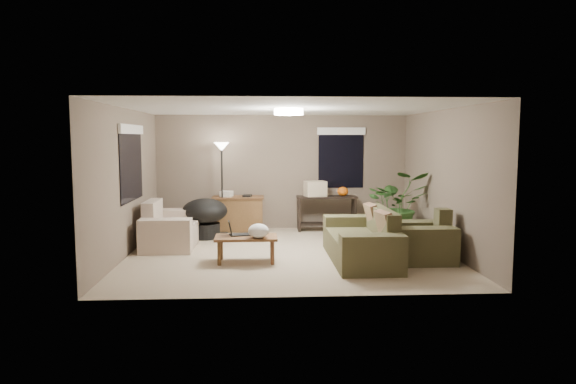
{
  "coord_description": "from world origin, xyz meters",
  "views": [
    {
      "loc": [
        -0.5,
        -8.79,
        2.0
      ],
      "look_at": [
        0.0,
        0.2,
        1.05
      ],
      "focal_mm": 32.0,
      "sensor_mm": 36.0,
      "label": 1
    }
  ],
  "objects": [
    {
      "name": "cardboard_box",
      "position": [
        0.7,
        2.15,
        0.91
      ],
      "size": [
        0.5,
        0.42,
        0.33
      ],
      "primitive_type": "cube",
      "rotation": [
        0.0,
        0.0,
        0.23
      ],
      "color": "beige",
      "rests_on": "console_table"
    },
    {
      "name": "desk_papers",
      "position": [
        -1.12,
        2.18,
        0.8
      ],
      "size": [
        0.71,
        0.31,
        0.12
      ],
      "color": "silver",
      "rests_on": "desk"
    },
    {
      "name": "window_back",
      "position": [
        1.3,
        2.48,
        1.79
      ],
      "size": [
        1.06,
        0.05,
        1.33
      ],
      "color": "black",
      "rests_on": "room_shell"
    },
    {
      "name": "coffee_table",
      "position": [
        -0.72,
        -0.61,
        0.36
      ],
      "size": [
        1.0,
        0.55,
        0.42
      ],
      "color": "brown",
      "rests_on": "ground"
    },
    {
      "name": "papasan_chair",
      "position": [
        -1.6,
        1.45,
        0.47
      ],
      "size": [
        1.03,
        1.03,
        0.8
      ],
      "color": "black",
      "rests_on": "ground"
    },
    {
      "name": "cat_scratching_post",
      "position": [
        2.41,
        0.13,
        0.21
      ],
      "size": [
        0.32,
        0.32,
        0.5
      ],
      "color": "tan",
      "rests_on": "ground"
    },
    {
      "name": "armchair",
      "position": [
        2.14,
        -0.67,
        0.3
      ],
      "size": [
        0.95,
        1.0,
        0.85
      ],
      "color": "#4E4C2F",
      "rests_on": "ground"
    },
    {
      "name": "houseplant",
      "position": [
        2.21,
        1.14,
        0.53
      ],
      "size": [
        1.23,
        1.36,
        1.06
      ],
      "primitive_type": "imported",
      "color": "#2D5923",
      "rests_on": "ground"
    },
    {
      "name": "main_sofa",
      "position": [
        1.18,
        -0.61,
        0.29
      ],
      "size": [
        0.95,
        2.2,
        0.85
      ],
      "color": "#454329",
      "rests_on": "ground"
    },
    {
      "name": "console_table",
      "position": [
        0.95,
        2.15,
        0.44
      ],
      "size": [
        1.3,
        0.4,
        0.75
      ],
      "color": "black",
      "rests_on": "ground"
    },
    {
      "name": "floor_lamp",
      "position": [
        -1.29,
        2.03,
        1.6
      ],
      "size": [
        0.32,
        0.32,
        1.91
      ],
      "color": "black",
      "rests_on": "ground"
    },
    {
      "name": "loveseat",
      "position": [
        -2.18,
        0.72,
        0.3
      ],
      "size": [
        0.9,
        1.6,
        0.85
      ],
      "color": "beige",
      "rests_on": "ground"
    },
    {
      "name": "plastic_bag",
      "position": [
        -0.52,
        -0.76,
        0.54
      ],
      "size": [
        0.41,
        0.39,
        0.23
      ],
      "primitive_type": "ellipsoid",
      "rotation": [
        0.0,
        0.0,
        -0.37
      ],
      "color": "white",
      "rests_on": "coffee_table"
    },
    {
      "name": "room_shell",
      "position": [
        0.0,
        0.0,
        1.25
      ],
      "size": [
        5.5,
        5.5,
        5.5
      ],
      "color": "tan",
      "rests_on": "ground"
    },
    {
      "name": "desk",
      "position": [
        -0.97,
        2.19,
        0.38
      ],
      "size": [
        1.1,
        0.5,
        0.75
      ],
      "color": "brown",
      "rests_on": "ground"
    },
    {
      "name": "throw_pillows",
      "position": [
        1.44,
        -0.61,
        0.65
      ],
      "size": [
        0.3,
        1.37,
        0.47
      ],
      "color": "#8C7251",
      "rests_on": "main_sofa"
    },
    {
      "name": "laptop",
      "position": [
        -0.89,
        -0.51,
        0.48
      ],
      "size": [
        0.39,
        0.29,
        0.24
      ],
      "color": "black",
      "rests_on": "coffee_table"
    },
    {
      "name": "window_left",
      "position": [
        -2.73,
        0.3,
        1.78
      ],
      "size": [
        0.05,
        1.56,
        1.33
      ],
      "color": "black",
      "rests_on": "room_shell"
    },
    {
      "name": "ceiling_fixture",
      "position": [
        0.0,
        0.0,
        2.44
      ],
      "size": [
        0.5,
        0.5,
        0.1
      ],
      "primitive_type": "cylinder",
      "color": "white",
      "rests_on": "room_shell"
    },
    {
      "name": "pumpkin",
      "position": [
        1.3,
        2.15,
        0.85
      ],
      "size": [
        0.28,
        0.28,
        0.2
      ],
      "primitive_type": "ellipsoid",
      "rotation": [
        0.0,
        0.0,
        0.17
      ],
      "color": "orange",
      "rests_on": "console_table"
    }
  ]
}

